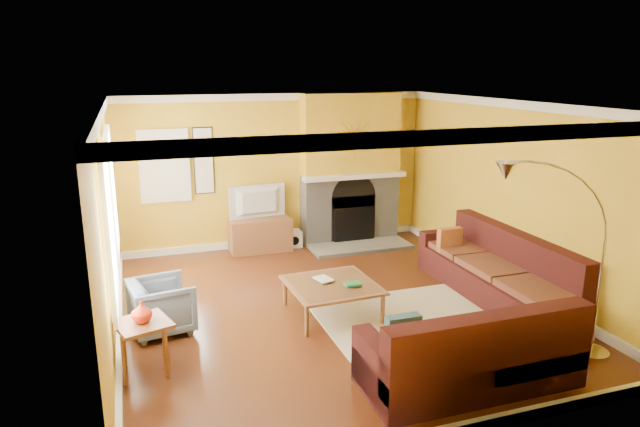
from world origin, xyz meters
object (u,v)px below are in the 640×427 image
object	(u,v)px
coffee_table	(332,299)
armchair	(162,306)
side_table	(145,347)
media_console	(260,235)
sectional_sofa	(441,287)
arc_lamp	(556,267)

from	to	relation	value
coffee_table	armchair	world-z (taller)	armchair
coffee_table	armchair	bearing A→B (deg)	174.46
coffee_table	armchair	xyz separation A→B (m)	(-2.13, 0.21, 0.11)
coffee_table	side_table	xyz separation A→B (m)	(-2.36, -0.73, 0.07)
coffee_table	media_console	xyz separation A→B (m)	(-0.29, 2.91, 0.07)
sectional_sofa	side_table	size ratio (longest dim) A/B	6.48
media_console	armchair	size ratio (longest dim) A/B	1.47
coffee_table	side_table	world-z (taller)	side_table
coffee_table	side_table	distance (m)	2.47
side_table	media_console	bearing A→B (deg)	60.33
sectional_sofa	armchair	world-z (taller)	sectional_sofa
armchair	coffee_table	bearing A→B (deg)	-105.23
sectional_sofa	arc_lamp	xyz separation A→B (m)	(0.54, -1.36, 0.68)
armchair	arc_lamp	bearing A→B (deg)	-128.75
sectional_sofa	side_table	bearing A→B (deg)	-177.98
media_console	side_table	world-z (taller)	media_console
sectional_sofa	armchair	distance (m)	3.47
media_console	arc_lamp	xyz separation A→B (m)	(2.06, -4.88, 0.84)
media_console	side_table	size ratio (longest dim) A/B	1.85
sectional_sofa	coffee_table	distance (m)	1.40
coffee_table	media_console	world-z (taller)	media_console
coffee_table	media_console	size ratio (longest dim) A/B	1.04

